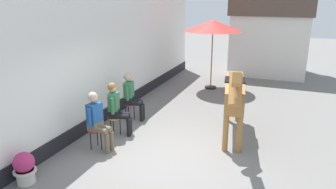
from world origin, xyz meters
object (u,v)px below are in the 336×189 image
(seated_visitor_near, at_px, (97,118))
(flower_planter_near, at_px, (24,167))
(cafe_parasol, at_px, (213,26))
(seated_visitor_far, at_px, (131,94))
(saddled_horse_center, at_px, (234,93))
(seated_visitor_middle, at_px, (116,106))

(seated_visitor_near, height_order, flower_planter_near, seated_visitor_near)
(flower_planter_near, bearing_deg, cafe_parasol, 77.50)
(seated_visitor_far, height_order, saddled_horse_center, saddled_horse_center)
(seated_visitor_middle, xyz_separation_m, cafe_parasol, (1.18, 5.07, 1.59))
(seated_visitor_far, distance_m, saddled_horse_center, 2.95)
(seated_visitor_middle, relative_size, seated_visitor_far, 1.00)
(seated_visitor_middle, bearing_deg, seated_visitor_near, -89.77)
(seated_visitor_middle, height_order, saddled_horse_center, saddled_horse_center)
(seated_visitor_near, bearing_deg, seated_visitor_middle, 90.23)
(seated_visitor_far, relative_size, flower_planter_near, 2.17)
(seated_visitor_far, bearing_deg, flower_planter_near, -95.79)
(seated_visitor_near, xyz_separation_m, flower_planter_near, (-0.52, -1.73, -0.44))
(seated_visitor_far, relative_size, cafe_parasol, 0.54)
(seated_visitor_near, distance_m, saddled_horse_center, 3.35)
(seated_visitor_near, bearing_deg, cafe_parasol, 78.78)
(seated_visitor_near, relative_size, saddled_horse_center, 0.47)
(seated_visitor_near, xyz_separation_m, saddled_horse_center, (2.77, 1.84, 0.38))
(cafe_parasol, bearing_deg, seated_visitor_middle, -103.13)
(seated_visitor_middle, distance_m, saddled_horse_center, 2.96)
(flower_planter_near, bearing_deg, saddled_horse_center, 47.33)
(saddled_horse_center, xyz_separation_m, cafe_parasol, (-1.59, 4.10, 1.20))
(seated_visitor_near, relative_size, seated_visitor_far, 1.00)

